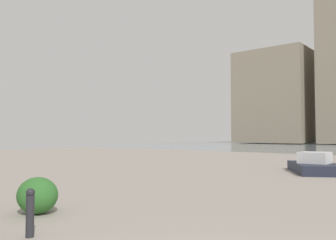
{
  "coord_description": "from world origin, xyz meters",
  "views": [
    {
      "loc": [
        -1.18,
        2.26,
        1.51
      ],
      "look_at": [
        6.43,
        -7.01,
        2.03
      ],
      "focal_mm": 37.28,
      "sensor_mm": 36.0,
      "label": 1
    }
  ],
  "objects": [
    {
      "name": "building_annex",
      "position": [
        26.48,
        -67.26,
        9.04
      ],
      "size": [
        13.84,
        14.9,
        18.08
      ],
      "color": "gray",
      "rests_on": "ground"
    },
    {
      "name": "bollard_near",
      "position": [
        3.71,
        -0.47,
        0.38
      ],
      "size": [
        0.13,
        0.13,
        0.72
      ],
      "color": "#232328",
      "rests_on": "ground"
    },
    {
      "name": "shrub_round",
      "position": [
        5.05,
        -1.37,
        0.35
      ],
      "size": [
        0.82,
        0.74,
        0.7
      ],
      "color": "#2D6628",
      "rests_on": "ground"
    },
    {
      "name": "boat",
      "position": [
        3.17,
        -12.31,
        0.21
      ],
      "size": [
        2.91,
        3.44,
        0.95
      ],
      "color": "#1E2333",
      "rests_on": "ground"
    }
  ]
}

